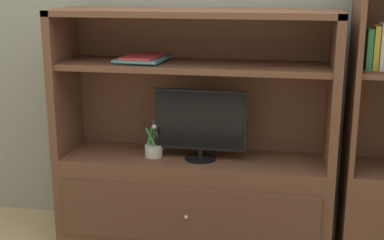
{
  "coord_description": "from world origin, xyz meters",
  "views": [
    {
      "loc": [
        0.55,
        -2.71,
        1.67
      ],
      "look_at": [
        0.0,
        0.35,
        0.84
      ],
      "focal_mm": 49.93,
      "sensor_mm": 36.0,
      "label": 1
    }
  ],
  "objects_px": {
    "media_console": "(194,173)",
    "potted_plant": "(154,150)",
    "tv_monitor": "(201,123)",
    "upright_book_row": "(383,48)",
    "magazine_stack": "(143,59)"
  },
  "relations": [
    {
      "from": "media_console",
      "to": "magazine_stack",
      "type": "bearing_deg",
      "value": -179.43
    },
    {
      "from": "potted_plant",
      "to": "magazine_stack",
      "type": "bearing_deg",
      "value": 147.23
    },
    {
      "from": "media_console",
      "to": "tv_monitor",
      "type": "distance_m",
      "value": 0.35
    },
    {
      "from": "magazine_stack",
      "to": "upright_book_row",
      "type": "relative_size",
      "value": 1.42
    },
    {
      "from": "media_console",
      "to": "tv_monitor",
      "type": "relative_size",
      "value": 3.01
    },
    {
      "from": "media_console",
      "to": "upright_book_row",
      "type": "relative_size",
      "value": 6.63
    },
    {
      "from": "media_console",
      "to": "potted_plant",
      "type": "xyz_separation_m",
      "value": [
        -0.24,
        -0.05,
        0.16
      ]
    },
    {
      "from": "tv_monitor",
      "to": "potted_plant",
      "type": "bearing_deg",
      "value": -179.79
    },
    {
      "from": "media_console",
      "to": "tv_monitor",
      "type": "height_order",
      "value": "media_console"
    },
    {
      "from": "media_console",
      "to": "upright_book_row",
      "type": "distance_m",
      "value": 1.35
    },
    {
      "from": "tv_monitor",
      "to": "upright_book_row",
      "type": "distance_m",
      "value": 1.13
    },
    {
      "from": "potted_plant",
      "to": "magazine_stack",
      "type": "distance_m",
      "value": 0.57
    },
    {
      "from": "tv_monitor",
      "to": "upright_book_row",
      "type": "bearing_deg",
      "value": 2.22
    },
    {
      "from": "tv_monitor",
      "to": "upright_book_row",
      "type": "relative_size",
      "value": 2.21
    },
    {
      "from": "potted_plant",
      "to": "magazine_stack",
      "type": "height_order",
      "value": "magazine_stack"
    }
  ]
}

